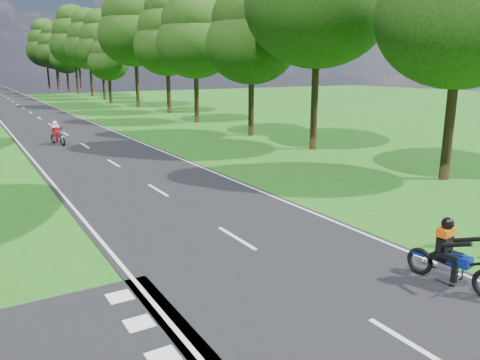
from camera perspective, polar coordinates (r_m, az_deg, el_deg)
ground at (r=11.54m, az=4.69°, el=-10.19°), size 160.00×160.00×0.00m
main_road at (r=59.07m, az=-24.90°, el=7.94°), size 7.00×140.00×0.02m
road_markings at (r=57.20m, az=-24.83°, el=7.81°), size 7.40×140.00×0.01m
treeline at (r=69.14m, az=-25.36°, el=15.42°), size 40.00×115.35×14.78m
rider_near_blue at (r=11.13m, az=24.61°, el=-8.08°), size 0.84×1.87×1.50m
rider_far_red at (r=30.52m, az=-21.40°, el=5.38°), size 0.93×1.80×1.43m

